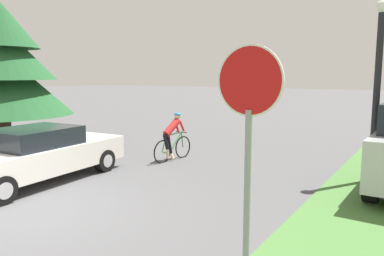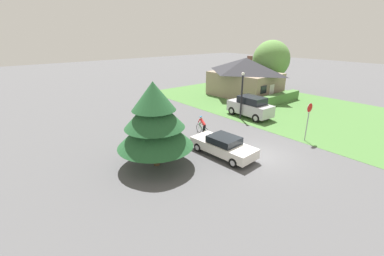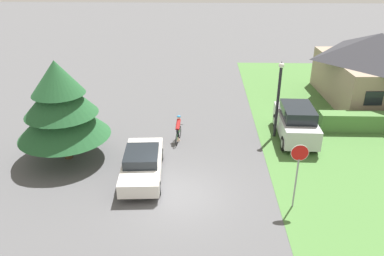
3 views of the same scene
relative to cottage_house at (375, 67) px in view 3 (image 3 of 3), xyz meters
name	(u,v)px [view 3 (image 3 of 3)]	position (x,y,z in m)	size (l,w,h in m)	color
ground_plane	(181,195)	(-12.82, -12.09, -2.49)	(140.00, 140.00, 0.00)	#515154
cottage_house	(375,67)	(0.00, 0.00, 0.00)	(6.92, 8.84, 4.87)	gray
sedan_left_lane	(142,164)	(-14.71, -10.59, -1.81)	(2.06, 4.60, 1.35)	silver
cyclist	(178,130)	(-13.26, -6.88, -1.77)	(0.44, 1.67, 1.49)	black
parked_suv_right	(296,122)	(-6.67, -6.34, -1.49)	(2.01, 4.47, 2.02)	#B7B7BC
stop_sign	(298,164)	(-8.09, -12.74, -0.43)	(0.70, 0.07, 2.91)	gray
street_lamp	(278,95)	(-7.75, -6.08, 0.07)	(0.30, 0.30, 4.42)	black
conifer_tall_near	(61,105)	(-18.82, -8.95, 0.45)	(4.53, 4.53, 5.15)	#4C3823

